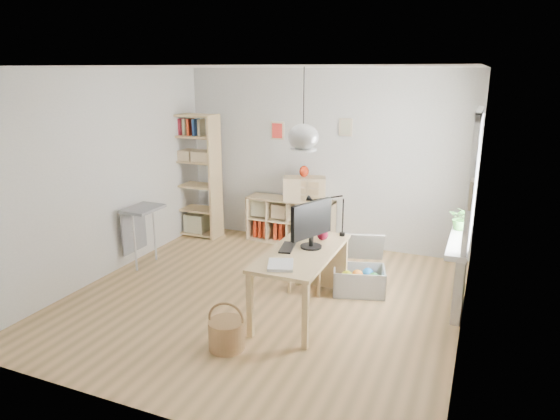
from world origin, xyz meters
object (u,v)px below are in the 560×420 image
at_px(desk, 302,259).
at_px(drawer_chest, 304,189).
at_px(cube_shelf, 290,224).
at_px(monitor, 311,222).
at_px(storage_chest, 360,274).
at_px(tall_bookshelf, 194,171).
at_px(chair, 309,250).

bearing_deg(desk, drawer_chest, 109.41).
relative_size(cube_shelf, drawer_chest, 2.18).
height_order(monitor, drawer_chest, monitor).
height_order(storage_chest, monitor, monitor).
height_order(cube_shelf, monitor, monitor).
xyz_separation_m(desk, tall_bookshelf, (-2.59, 1.95, 0.43)).
xyz_separation_m(tall_bookshelf, monitor, (2.65, -1.81, -0.04)).
distance_m(tall_bookshelf, chair, 2.81).
xyz_separation_m(chair, storage_chest, (0.61, 0.16, -0.28)).
relative_size(cube_shelf, tall_bookshelf, 0.70).
bearing_deg(tall_bookshelf, monitor, -34.45).
distance_m(tall_bookshelf, monitor, 3.21).
height_order(tall_bookshelf, monitor, tall_bookshelf).
xyz_separation_m(cube_shelf, monitor, (1.08, -2.10, 0.75)).
bearing_deg(drawer_chest, desk, -90.04).
relative_size(cube_shelf, chair, 1.59).
height_order(tall_bookshelf, chair, tall_bookshelf).
bearing_deg(drawer_chest, storage_chest, -67.04).
bearing_deg(desk, chair, 102.51).
height_order(desk, tall_bookshelf, tall_bookshelf).
height_order(cube_shelf, chair, chair).
height_order(storage_chest, drawer_chest, drawer_chest).
distance_m(cube_shelf, chair, 1.79).
bearing_deg(monitor, desk, -90.72).
xyz_separation_m(desk, storage_chest, (0.46, 0.84, -0.44)).
height_order(desk, monitor, monitor).
distance_m(chair, storage_chest, 0.69).
height_order(tall_bookshelf, storage_chest, tall_bookshelf).
distance_m(desk, chair, 0.72).
xyz_separation_m(tall_bookshelf, storage_chest, (3.05, -1.11, -0.87)).
xyz_separation_m(desk, drawer_chest, (-0.77, 2.19, 0.25)).
bearing_deg(desk, tall_bookshelf, 142.99).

